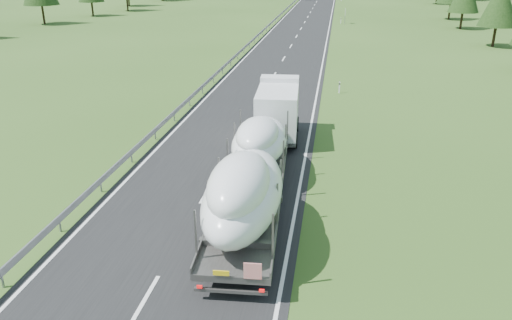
# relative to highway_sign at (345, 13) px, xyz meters

# --- Properties ---
(ground) EXTENTS (400.00, 400.00, 0.00)m
(ground) POSITION_rel_highway_sign_xyz_m (-7.20, -80.00, -1.81)
(ground) COLOR #2D4B19
(ground) RESTS_ON ground
(road_surface) EXTENTS (10.00, 400.00, 0.02)m
(road_surface) POSITION_rel_highway_sign_xyz_m (-7.20, 20.00, -1.80)
(road_surface) COLOR black
(road_surface) RESTS_ON ground
(guardrail) EXTENTS (0.10, 400.00, 0.76)m
(guardrail) POSITION_rel_highway_sign_xyz_m (-12.50, 19.94, -1.21)
(guardrail) COLOR slate
(guardrail) RESTS_ON ground
(highway_sign) EXTENTS (0.08, 0.90, 2.60)m
(highway_sign) POSITION_rel_highway_sign_xyz_m (0.00, 0.00, 0.00)
(highway_sign) COLOR slate
(highway_sign) RESTS_ON ground
(boat_truck) EXTENTS (3.61, 19.80, 4.17)m
(boat_truck) POSITION_rel_highway_sign_xyz_m (-4.64, -70.90, 0.38)
(boat_truck) COLOR silver
(boat_truck) RESTS_ON ground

